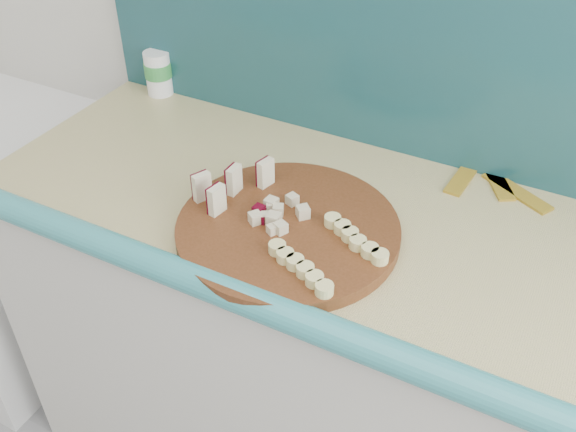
{
  "coord_description": "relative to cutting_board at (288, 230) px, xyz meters",
  "views": [
    {
      "loc": [
        0.16,
        0.54,
        1.71
      ],
      "look_at": [
        -0.29,
        1.39,
        0.96
      ],
      "focal_mm": 40.0,
      "sensor_mm": 36.0,
      "label": 1
    }
  ],
  "objects": [
    {
      "name": "banana_peel",
      "position": [
        0.31,
        0.36,
        -0.01
      ],
      "size": [
        0.22,
        0.19,
        0.01
      ],
      "rotation": [
        0.0,
        0.0,
        0.36
      ],
      "color": "#B89123",
      "rests_on": "kitchen_counter"
    },
    {
      "name": "apple_wedges",
      "position": [
        -0.15,
        0.03,
        0.04
      ],
      "size": [
        0.12,
        0.17,
        0.06
      ],
      "color": "beige",
      "rests_on": "cutting_board"
    },
    {
      "name": "apple_chunks",
      "position": [
        -0.03,
        0.01,
        0.02
      ],
      "size": [
        0.07,
        0.07,
        0.02
      ],
      "color": "beige",
      "rests_on": "cutting_board"
    },
    {
      "name": "backsplash",
      "position": [
        0.39,
        0.4,
        0.24
      ],
      "size": [
        2.2,
        0.02,
        0.5
      ],
      "primitive_type": "cube",
      "color": "teal",
      "rests_on": "kitchen_counter"
    },
    {
      "name": "canister",
      "position": [
        -0.58,
        0.37,
        0.05
      ],
      "size": [
        0.07,
        0.07,
        0.12
      ],
      "rotation": [
        0.0,
        0.0,
        -0.13
      ],
      "color": "white",
      "rests_on": "kitchen_counter"
    },
    {
      "name": "kitchen_counter",
      "position": [
        0.39,
        0.11,
        -0.47
      ],
      "size": [
        2.2,
        0.63,
        0.91
      ],
      "color": "silver",
      "rests_on": "ground"
    },
    {
      "name": "cutting_board",
      "position": [
        0.0,
        0.0,
        0.0
      ],
      "size": [
        0.58,
        0.58,
        0.03
      ],
      "primitive_type": "cylinder",
      "rotation": [
        0.0,
        0.0,
        -0.43
      ],
      "color": "#44240E",
      "rests_on": "kitchen_counter"
    },
    {
      "name": "banana_slices",
      "position": [
        0.11,
        -0.05,
        0.02
      ],
      "size": [
        0.21,
        0.21,
        0.02
      ],
      "color": "#E4DB8B",
      "rests_on": "cutting_board"
    }
  ]
}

